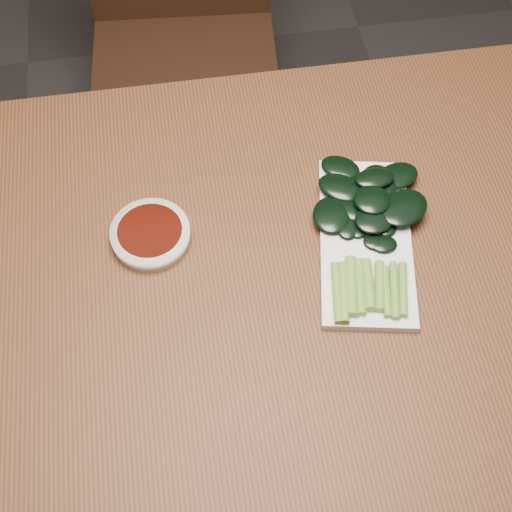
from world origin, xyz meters
The scene contains 6 objects.
ground centered at (0.00, 0.00, 0.00)m, with size 6.00×6.00×0.00m, color #282626.
table centered at (0.00, 0.00, 0.68)m, with size 1.40×0.80×0.75m.
chair_far centered at (-0.05, 0.82, 0.49)m, with size 0.47×0.47×0.89m.
sauce_bowl centered at (-0.15, 0.08, 0.76)m, with size 0.12×0.12×0.03m.
serving_plate centered at (0.16, 0.02, 0.76)m, with size 0.19×0.31×0.01m.
gai_lan centered at (0.17, 0.05, 0.77)m, with size 0.20×0.31×0.03m.
Camera 1 is at (-0.09, -0.53, 1.65)m, focal length 50.00 mm.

